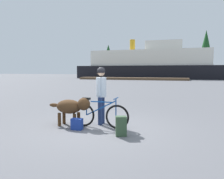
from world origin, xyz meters
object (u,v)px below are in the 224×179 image
Objects in this scene: dog at (72,107)px; person_cyclist at (101,90)px; bicycle at (100,115)px; ferry_boat at (150,65)px; backpack at (121,126)px; handbag_pannier at (77,124)px.

person_cyclist is at bearing 30.47° from dog.
dog is at bearing -176.73° from bicycle.
bicycle is 39.87m from ferry_boat.
ferry_boat is at bearing 96.09° from backpack.
dog is (-0.79, -0.47, -0.51)m from person_cyclist.
bicycle is at bearing 36.57° from handbag_pannier.
bicycle is 0.06× the size of ferry_boat.
dog reaches higher than handbag_pannier.
backpack reaches higher than handbag_pannier.
handbag_pannier is at bearing -85.81° from ferry_boat.
person_cyclist reaches higher than handbag_pannier.
dog is (-0.88, -0.05, 0.20)m from bicycle.
person_cyclist is 1.59m from backpack.
ferry_boat is at bearing 94.19° from handbag_pannier.
handbag_pannier is at bearing -143.43° from bicycle.
bicycle is 0.83m from person_cyclist.
bicycle reaches higher than backpack.
handbag_pannier is at bearing 172.23° from backpack.
bicycle is 1.02m from backpack.
person_cyclist is 1.32m from handbag_pannier.
ferry_boat is (-2.59, 39.69, 2.27)m from dog.
backpack is at bearing -7.77° from handbag_pannier.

